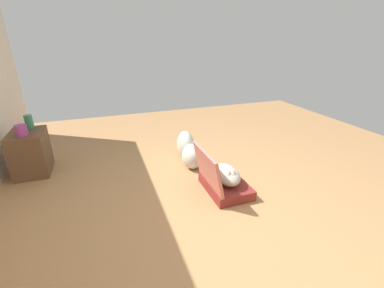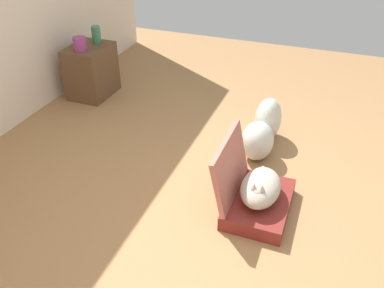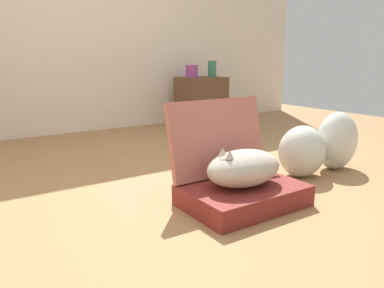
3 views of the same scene
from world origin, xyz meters
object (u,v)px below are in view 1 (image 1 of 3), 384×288
suitcase_base (226,186)px  vase_tall (21,130)px  cat (226,175)px  plastic_bag_white (192,156)px  side_table (31,153)px  vase_short (29,122)px  plastic_bag_clear (186,145)px

suitcase_base → vase_tall: bearing=62.9°
cat → vase_tall: (1.12, 2.19, 0.42)m
suitcase_base → vase_tall: (1.12, 2.19, 0.57)m
plastic_bag_white → vase_tall: (0.45, 2.01, 0.46)m
side_table → vase_short: vase_short is taller
plastic_bag_clear → vase_tall: size_ratio=2.94×
suitcase_base → plastic_bag_white: size_ratio=1.83×
side_table → cat: bearing=-119.8°
cat → plastic_bag_clear: size_ratio=1.27×
plastic_bag_clear → side_table: side_table is taller
plastic_bag_clear → vase_short: size_ratio=2.21×
plastic_bag_white → plastic_bag_clear: bearing=-3.0°
vase_tall → plastic_bag_clear: bearing=-93.2°
cat → vase_short: size_ratio=2.80×
cat → plastic_bag_clear: bearing=8.8°
cat → side_table: side_table is taller
vase_short → side_table: bearing=164.0°
suitcase_base → side_table: side_table is taller
suitcase_base → plastic_bag_clear: bearing=8.9°
plastic_bag_clear → vase_short: (0.37, 1.99, 0.45)m
cat → plastic_bag_clear: (1.01, 0.16, -0.01)m
suitcase_base → vase_tall: vase_tall is taller
plastic_bag_clear → vase_tall: vase_tall is taller
cat → vase_tall: vase_tall is taller
vase_tall → suitcase_base: bearing=-117.1°
side_table → vase_short: size_ratio=3.03×
vase_tall → vase_short: size_ratio=0.75×
plastic_bag_white → side_table: bearing=73.8°
vase_tall → plastic_bag_white: bearing=-102.7°
plastic_bag_white → plastic_bag_clear: plastic_bag_clear is taller
plastic_bag_clear → side_table: bearing=83.2°
suitcase_base → vase_short: 2.62m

